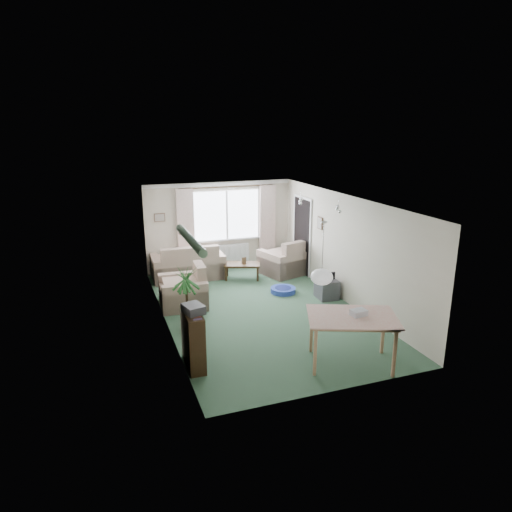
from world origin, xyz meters
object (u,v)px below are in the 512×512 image
object	(u,v)px
sofa	(188,261)
dining_table	(351,341)
coffee_table	(242,271)
tv_cube	(327,289)
bookshelf	(193,339)
armchair_corner	(283,257)
armchair_left	(183,286)
pet_bed	(283,290)
houseplant	(187,299)

from	to	relation	value
sofa	dining_table	world-z (taller)	sofa
coffee_table	tv_cube	world-z (taller)	tv_cube
bookshelf	tv_cube	size ratio (longest dim) A/B	1.97
tv_cube	armchair_corner	bearing A→B (deg)	99.51
armchair_left	coffee_table	bearing A→B (deg)	129.48
sofa	pet_bed	size ratio (longest dim) A/B	3.07
pet_bed	coffee_table	bearing A→B (deg)	114.46
bookshelf	houseplant	distance (m)	1.44
coffee_table	armchair_corner	bearing A→B (deg)	1.64
sofa	armchair_corner	xyz separation A→B (m)	(2.48, -0.52, 0.02)
houseplant	tv_cube	size ratio (longest dim) A/B	2.62
dining_table	sofa	bearing A→B (deg)	107.00
tv_cube	dining_table	bearing A→B (deg)	-107.88
armchair_corner	bookshelf	size ratio (longest dim) A/B	1.10
sofa	dining_table	xyz separation A→B (m)	(1.64, -5.35, -0.04)
armchair_left	pet_bed	distance (m)	2.43
coffee_table	houseplant	distance (m)	3.25
houseplant	dining_table	bearing A→B (deg)	-44.36
sofa	bookshelf	xyz separation A→B (m)	(-0.83, -4.55, 0.02)
armchair_left	pet_bed	size ratio (longest dim) A/B	1.73
tv_cube	pet_bed	distance (m)	1.06
sofa	tv_cube	bearing A→B (deg)	138.10
dining_table	pet_bed	bearing A→B (deg)	85.62
houseplant	pet_bed	xyz separation A→B (m)	(2.54, 1.26, -0.58)
pet_bed	armchair_corner	bearing A→B (deg)	66.90
houseplant	pet_bed	world-z (taller)	houseplant
armchair_corner	bookshelf	world-z (taller)	bookshelf
armchair_corner	tv_cube	xyz separation A→B (m)	(0.23, -2.01, -0.25)
dining_table	bookshelf	bearing A→B (deg)	161.95
coffee_table	bookshelf	world-z (taller)	bookshelf
armchair_corner	pet_bed	size ratio (longest dim) A/B	1.78
armchair_left	coffee_table	xyz separation A→B (m)	(1.80, 1.31, -0.26)
sofa	armchair_corner	size ratio (longest dim) A/B	1.73
houseplant	tv_cube	world-z (taller)	houseplant
pet_bed	tv_cube	bearing A→B (deg)	-39.57
dining_table	pet_bed	world-z (taller)	dining_table
sofa	tv_cube	xyz separation A→B (m)	(2.71, -2.53, -0.23)
sofa	bookshelf	bearing A→B (deg)	80.79
sofa	armchair_corner	world-z (taller)	armchair_corner
armchair_left	dining_table	world-z (taller)	armchair_left
sofa	tv_cube	world-z (taller)	sofa
bookshelf	houseplant	bearing A→B (deg)	83.07
bookshelf	dining_table	world-z (taller)	bookshelf
tv_cube	houseplant	bearing A→B (deg)	-167.02
bookshelf	tv_cube	bearing A→B (deg)	30.33
coffee_table	tv_cube	bearing A→B (deg)	-54.66
coffee_table	pet_bed	distance (m)	1.45
houseplant	dining_table	size ratio (longest dim) A/B	0.96
sofa	pet_bed	xyz separation A→B (m)	(1.90, -1.86, -0.40)
armchair_left	pet_bed	bearing A→B (deg)	93.30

